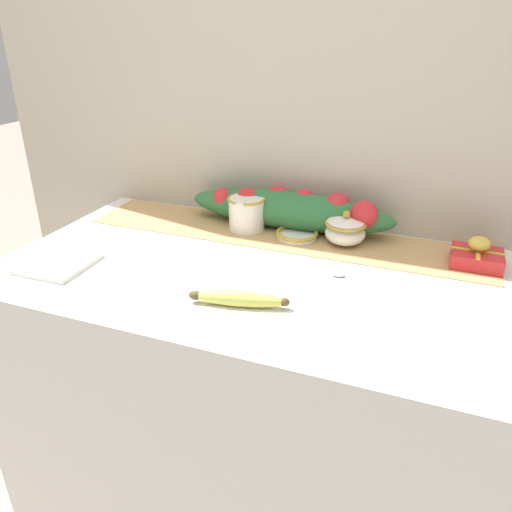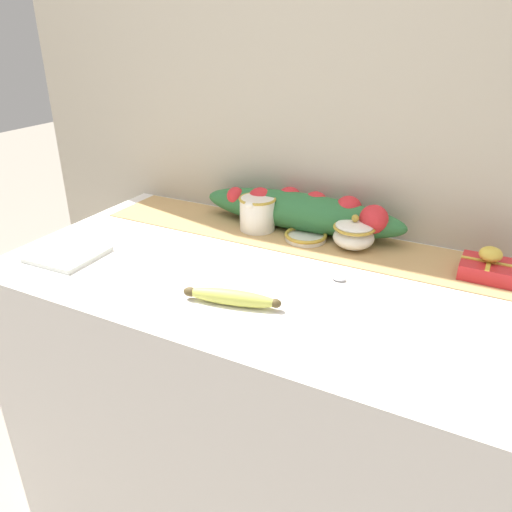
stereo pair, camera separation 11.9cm
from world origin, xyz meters
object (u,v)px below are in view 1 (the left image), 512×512
at_px(napkin_stack, 57,263).
at_px(small_dish, 297,234).
at_px(spoon, 333,273).
at_px(gift_box, 477,256).
at_px(sugar_bowl, 345,230).
at_px(cream_pitcher, 247,212).
at_px(banana, 239,299).

bearing_deg(napkin_stack, small_dish, 36.58).
bearing_deg(napkin_stack, spoon, 16.85).
xyz_separation_m(small_dish, spoon, (0.15, -0.18, -0.01)).
height_order(napkin_stack, gift_box, gift_box).
relative_size(sugar_bowl, small_dish, 0.94).
height_order(cream_pitcher, gift_box, cream_pitcher).
distance_m(spoon, gift_box, 0.37).
relative_size(banana, gift_box, 1.77).
bearing_deg(spoon, napkin_stack, -159.77).
relative_size(cream_pitcher, banana, 0.58).
bearing_deg(banana, sugar_bowl, 70.31).
distance_m(cream_pitcher, small_dish, 0.16).
bearing_deg(napkin_stack, sugar_bowl, 31.03).
bearing_deg(spoon, small_dish, 132.14).
height_order(spoon, napkin_stack, napkin_stack).
distance_m(napkin_stack, gift_box, 1.05).
bearing_deg(sugar_bowl, cream_pitcher, 179.79).
bearing_deg(spoon, gift_box, 32.05).
relative_size(small_dish, banana, 0.54).
height_order(sugar_bowl, gift_box, sugar_bowl).
bearing_deg(sugar_bowl, spoon, -86.34).
distance_m(banana, spoon, 0.27).
bearing_deg(banana, gift_box, 39.23).
height_order(cream_pitcher, spoon, cream_pitcher).
relative_size(napkin_stack, gift_box, 1.31).
height_order(small_dish, banana, banana).
distance_m(spoon, napkin_stack, 0.69).
xyz_separation_m(banana, gift_box, (0.48, 0.39, 0.01)).
relative_size(banana, napkin_stack, 1.35).
xyz_separation_m(sugar_bowl, gift_box, (0.34, -0.01, -0.02)).
distance_m(cream_pitcher, gift_box, 0.63).
xyz_separation_m(spoon, napkin_stack, (-0.66, -0.20, 0.00)).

